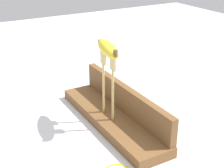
# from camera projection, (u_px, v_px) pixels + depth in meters

# --- Properties ---
(ground_plane) EXTENTS (3.00, 3.00, 0.00)m
(ground_plane) POSITION_uv_depth(u_px,v_px,m) (112.00, 123.00, 1.00)
(ground_plane) COLOR silver
(wooden_board) EXTENTS (0.46, 0.12, 0.03)m
(wooden_board) POSITION_uv_depth(u_px,v_px,m) (112.00, 119.00, 1.00)
(wooden_board) COLOR brown
(wooden_board) RESTS_ON ground
(board_backstop) EXTENTS (0.45, 0.02, 0.08)m
(board_backstop) POSITION_uv_depth(u_px,v_px,m) (126.00, 99.00, 1.00)
(board_backstop) COLOR brown
(board_backstop) RESTS_ON wooden_board
(fork_stand_center) EXTENTS (0.08, 0.01, 0.19)m
(fork_stand_center) POSITION_uv_depth(u_px,v_px,m) (108.00, 80.00, 0.94)
(fork_stand_center) COLOR tan
(fork_stand_center) RESTS_ON wooden_board
(banana_raised_center) EXTENTS (0.16, 0.07, 0.04)m
(banana_raised_center) POSITION_uv_depth(u_px,v_px,m) (108.00, 49.00, 0.90)
(banana_raised_center) COLOR yellow
(banana_raised_center) RESTS_ON fork_stand_center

